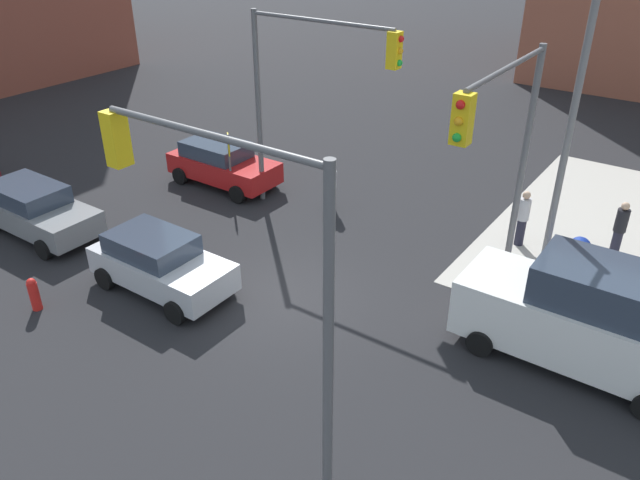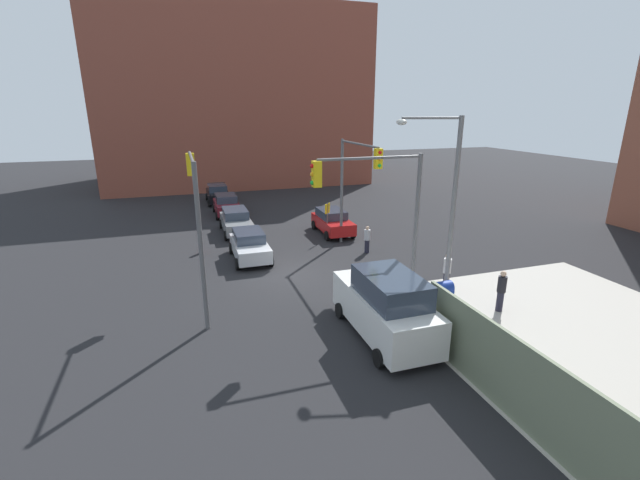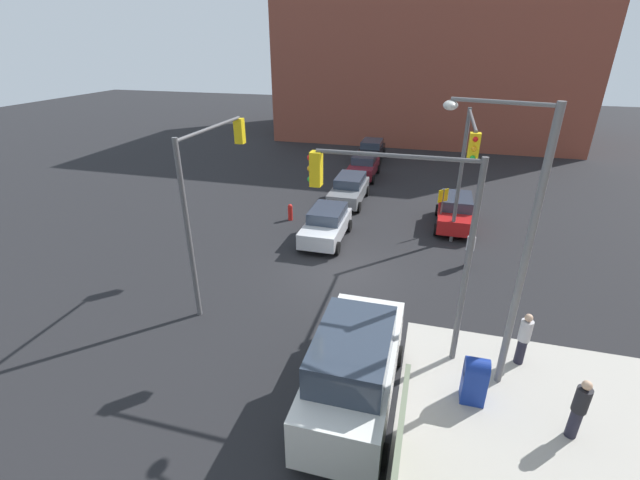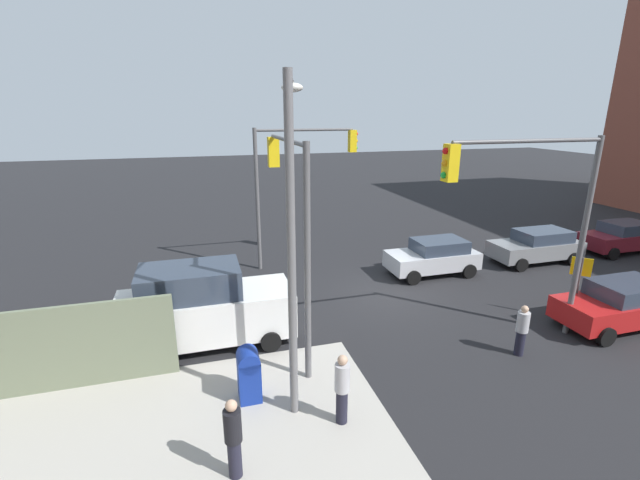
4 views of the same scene
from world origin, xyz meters
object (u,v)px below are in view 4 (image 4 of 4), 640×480
(van_white_delivery, at_px, (203,307))
(pedestrian_crossing, at_px, (342,388))
(pedestrian_waiting, at_px, (522,330))
(traffic_signal_ne_corner, at_px, (291,204))
(coupe_red, at_px, (620,304))
(sedan_silver, at_px, (434,256))
(pedestrian_walking_north, at_px, (233,437))
(traffic_signal_nw_corner, at_px, (535,202))
(traffic_signal_se_corner, at_px, (296,170))
(sedan_maroon, at_px, (621,237))
(street_lamp_corner, at_px, (291,225))
(fire_hydrant, at_px, (441,244))
(mailbox_blue, at_px, (249,373))
(coupe_gray, at_px, (537,246))

(van_white_delivery, xyz_separation_m, pedestrian_crossing, (-3.01, 4.70, -0.33))
(van_white_delivery, relative_size, pedestrian_waiting, 3.29)
(traffic_signal_ne_corner, height_order, coupe_red, traffic_signal_ne_corner)
(traffic_signal_ne_corner, xyz_separation_m, sedan_silver, (-7.52, -4.28, -3.75))
(van_white_delivery, xyz_separation_m, pedestrian_walking_north, (-0.41, 5.60, -0.33))
(sedan_silver, height_order, pedestrian_walking_north, pedestrian_walking_north)
(pedestrian_crossing, bearing_deg, traffic_signal_nw_corner, -94.15)
(traffic_signal_se_corner, xyz_separation_m, sedan_maroon, (-16.80, 2.82, -3.75))
(traffic_signal_se_corner, distance_m, pedestrian_walking_north, 13.12)
(street_lamp_corner, relative_size, fire_hydrant, 8.51)
(fire_hydrant, height_order, pedestrian_walking_north, pedestrian_walking_north)
(traffic_signal_nw_corner, bearing_deg, traffic_signal_ne_corner, -14.71)
(van_white_delivery, bearing_deg, pedestrian_crossing, 122.64)
(sedan_maroon, bearing_deg, pedestrian_crossing, 24.03)
(traffic_signal_se_corner, xyz_separation_m, pedestrian_crossing, (1.54, 11.00, -3.64))
(coupe_red, height_order, pedestrian_walking_north, pedestrian_walking_north)
(sedan_maroon, xyz_separation_m, van_white_delivery, (21.35, 3.48, 0.44))
(traffic_signal_nw_corner, xyz_separation_m, pedestrian_walking_north, (9.26, 2.90, -3.67))
(pedestrian_walking_north, bearing_deg, pedestrian_crossing, 151.99)
(sedan_silver, bearing_deg, traffic_signal_nw_corner, 84.77)
(traffic_signal_se_corner, distance_m, fire_hydrant, 8.70)
(traffic_signal_ne_corner, distance_m, mailbox_blue, 4.79)
(street_lamp_corner, xyz_separation_m, sedan_maroon, (-19.25, -7.12, -3.86))
(coupe_gray, bearing_deg, pedestrian_waiting, 45.40)
(sedan_maroon, xyz_separation_m, coupe_gray, (5.41, 0.05, 0.00))
(fire_hydrant, relative_size, pedestrian_walking_north, 0.52)
(traffic_signal_se_corner, distance_m, coupe_red, 13.49)
(sedan_maroon, distance_m, coupe_red, 9.89)
(pedestrian_waiting, bearing_deg, sedan_silver, 23.56)
(coupe_gray, height_order, sedan_silver, same)
(fire_hydrant, distance_m, sedan_maroon, 9.49)
(traffic_signal_ne_corner, bearing_deg, mailbox_blue, 53.85)
(pedestrian_waiting, bearing_deg, traffic_signal_ne_corner, 100.80)
(street_lamp_corner, relative_size, van_white_delivery, 1.48)
(traffic_signal_ne_corner, height_order, pedestrian_waiting, traffic_signal_ne_corner)
(traffic_signal_nw_corner, bearing_deg, coupe_red, 178.13)
(coupe_red, relative_size, sedan_silver, 1.03)
(traffic_signal_nw_corner, height_order, sedan_silver, traffic_signal_nw_corner)
(pedestrian_crossing, xyz_separation_m, pedestrian_walking_north, (2.60, 0.90, 0.00))
(traffic_signal_se_corner, bearing_deg, coupe_red, 135.18)
(pedestrian_waiting, bearing_deg, pedestrian_crossing, 133.89)
(coupe_gray, height_order, van_white_delivery, van_white_delivery)
(fire_hydrant, distance_m, pedestrian_waiting, 9.87)
(pedestrian_waiting, bearing_deg, coupe_red, -50.82)
(fire_hydrant, distance_m, sedan_silver, 3.28)
(fire_hydrant, height_order, van_white_delivery, van_white_delivery)
(traffic_signal_nw_corner, distance_m, fire_hydrant, 9.96)
(fire_hydrant, distance_m, pedestrian_crossing, 14.12)
(sedan_maroon, bearing_deg, street_lamp_corner, 20.30)
(traffic_signal_se_corner, bearing_deg, pedestrian_waiting, 115.66)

